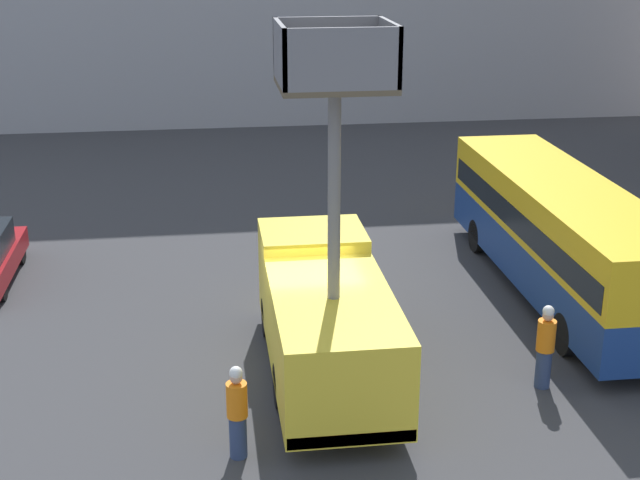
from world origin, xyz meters
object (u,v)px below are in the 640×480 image
at_px(road_worker_near_truck, 237,412).
at_px(road_worker_directing, 545,347).
at_px(city_bus, 561,230).
at_px(utility_truck, 326,310).

distance_m(road_worker_near_truck, road_worker_directing, 6.64).
bearing_deg(road_worker_directing, city_bus, -24.13).
bearing_deg(utility_truck, road_worker_directing, -12.58).
bearing_deg(road_worker_directing, utility_truck, 77.86).
height_order(utility_truck, road_worker_directing, utility_truck).
distance_m(utility_truck, city_bus, 7.56).
relative_size(city_bus, road_worker_directing, 5.83).
bearing_deg(road_worker_near_truck, utility_truck, 8.33).
relative_size(utility_truck, road_worker_near_truck, 4.14).
xyz_separation_m(city_bus, road_worker_directing, (-2.15, -4.71, -0.83)).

